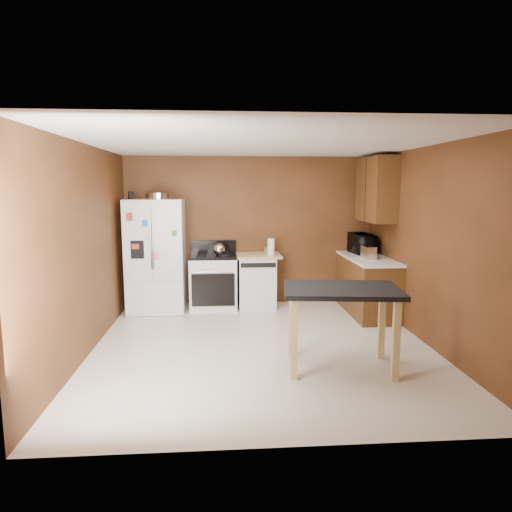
{
  "coord_description": "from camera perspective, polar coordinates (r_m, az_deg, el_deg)",
  "views": [
    {
      "loc": [
        -0.49,
        -5.48,
        1.98
      ],
      "look_at": [
        -0.02,
        0.85,
        1.03
      ],
      "focal_mm": 32.0,
      "sensor_mm": 36.0,
      "label": 1
    }
  ],
  "objects": [
    {
      "name": "kettle",
      "position": [
        7.36,
        -4.64,
        0.85
      ],
      "size": [
        0.2,
        0.2,
        0.2
      ],
      "primitive_type": "sphere",
      "color": "silver",
      "rests_on": "gas_range"
    },
    {
      "name": "wall_back",
      "position": [
        7.78,
        -0.66,
        3.15
      ],
      "size": [
        4.2,
        0.0,
        4.2
      ],
      "primitive_type": "plane",
      "rotation": [
        1.57,
        0.0,
        0.0
      ],
      "color": "brown",
      "rests_on": "ground"
    },
    {
      "name": "right_cabinets",
      "position": [
        7.42,
        14.06,
        -0.03
      ],
      "size": [
        0.63,
        1.58,
        2.45
      ],
      "color": "brown",
      "rests_on": "ground"
    },
    {
      "name": "pen_cup",
      "position": [
        7.39,
        -15.4,
        7.32
      ],
      "size": [
        0.08,
        0.08,
        0.12
      ],
      "primitive_type": "cylinder",
      "color": "black",
      "rests_on": "refrigerator"
    },
    {
      "name": "paper_towel",
      "position": [
        7.45,
        1.89,
        1.15
      ],
      "size": [
        0.12,
        0.12,
        0.27
      ],
      "primitive_type": "cylinder",
      "rotation": [
        0.0,
        0.0,
        0.01
      ],
      "color": "white",
      "rests_on": "dishwasher"
    },
    {
      "name": "ceiling",
      "position": [
        5.52,
        0.86,
        13.93
      ],
      "size": [
        4.5,
        4.5,
        0.0
      ],
      "primitive_type": "plane",
      "rotation": [
        3.14,
        0.0,
        0.0
      ],
      "color": "white",
      "rests_on": "ground"
    },
    {
      "name": "wall_right",
      "position": [
        6.11,
        20.87,
        1.1
      ],
      "size": [
        0.0,
        4.5,
        4.5
      ],
      "primitive_type": "plane",
      "rotation": [
        1.57,
        0.0,
        -1.57
      ],
      "color": "brown",
      "rests_on": "ground"
    },
    {
      "name": "refrigerator",
      "position": [
        7.5,
        -12.37,
        0.06
      ],
      "size": [
        0.9,
        0.8,
        1.8
      ],
      "color": "white",
      "rests_on": "ground"
    },
    {
      "name": "microwave",
      "position": [
        7.75,
        13.09,
        1.43
      ],
      "size": [
        0.43,
        0.58,
        0.3
      ],
      "primitive_type": "imported",
      "rotation": [
        0.0,
        0.0,
        1.69
      ],
      "color": "black",
      "rests_on": "right_cabinets"
    },
    {
      "name": "wall_front",
      "position": [
        3.35,
        4.28,
        -4.13
      ],
      "size": [
        4.2,
        0.0,
        4.2
      ],
      "primitive_type": "plane",
      "rotation": [
        -1.57,
        0.0,
        0.0
      ],
      "color": "brown",
      "rests_on": "ground"
    },
    {
      "name": "roasting_pan",
      "position": [
        7.39,
        -12.09,
        7.34
      ],
      "size": [
        0.4,
        0.4,
        0.1
      ],
      "primitive_type": "cylinder",
      "color": "silver",
      "rests_on": "refrigerator"
    },
    {
      "name": "gas_range",
      "position": [
        7.56,
        -5.34,
        -3.09
      ],
      "size": [
        0.76,
        0.68,
        1.1
      ],
      "color": "white",
      "rests_on": "ground"
    },
    {
      "name": "dishwasher",
      "position": [
        7.61,
        0.1,
        -3.05
      ],
      "size": [
        0.78,
        0.63,
        0.89
      ],
      "color": "white",
      "rests_on": "ground"
    },
    {
      "name": "toaster",
      "position": [
        7.19,
        13.9,
        0.42
      ],
      "size": [
        0.17,
        0.27,
        0.19
      ],
      "primitive_type": "cube",
      "rotation": [
        0.0,
        0.0,
        0.05
      ],
      "color": "silver",
      "rests_on": "right_cabinets"
    },
    {
      "name": "wall_left",
      "position": [
        5.76,
        -20.48,
        0.7
      ],
      "size": [
        0.0,
        4.5,
        4.5
      ],
      "primitive_type": "plane",
      "rotation": [
        1.57,
        0.0,
        1.57
      ],
      "color": "brown",
      "rests_on": "ground"
    },
    {
      "name": "green_canister",
      "position": [
        7.62,
        1.39,
        0.69
      ],
      "size": [
        0.1,
        0.1,
        0.1
      ],
      "primitive_type": "cylinder",
      "rotation": [
        0.0,
        0.0,
        -0.16
      ],
      "color": "green",
      "rests_on": "dishwasher"
    },
    {
      "name": "floor",
      "position": [
        5.85,
        0.8,
        -11.27
      ],
      "size": [
        4.5,
        4.5,
        0.0
      ],
      "primitive_type": "plane",
      "color": "silver",
      "rests_on": "ground"
    },
    {
      "name": "island",
      "position": [
        5.06,
        10.63,
        -5.46
      ],
      "size": [
        1.33,
        0.97,
        0.91
      ],
      "color": "black",
      "rests_on": "ground"
    }
  ]
}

